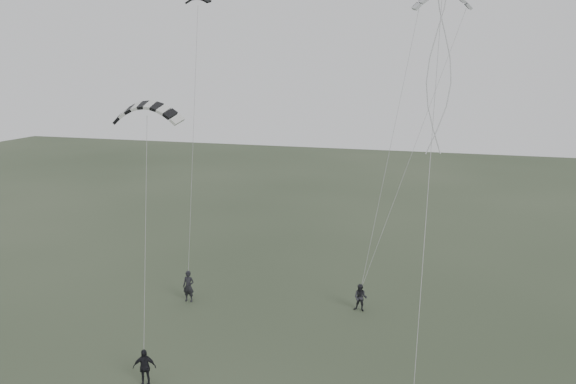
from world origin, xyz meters
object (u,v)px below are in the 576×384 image
(flyer_left, at_px, (189,286))
(flyer_right, at_px, (360,298))
(flyer_center, at_px, (144,367))
(kite_striped, at_px, (146,105))

(flyer_left, distance_m, flyer_right, 9.80)
(flyer_center, bearing_deg, flyer_right, 32.37)
(flyer_left, xyz_separation_m, kite_striped, (-0.14, -3.30, 10.51))
(flyer_left, height_order, flyer_right, flyer_left)
(flyer_center, distance_m, kite_striped, 12.02)
(flyer_right, distance_m, kite_striped, 15.27)
(flyer_right, relative_size, kite_striped, 0.46)
(flyer_right, bearing_deg, kite_striped, -147.83)
(kite_striped, bearing_deg, flyer_center, -72.35)
(flyer_right, height_order, flyer_center, flyer_center)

